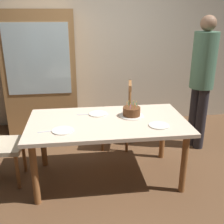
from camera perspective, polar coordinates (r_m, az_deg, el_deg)
The scene contains 12 objects.
ground at distance 3.35m, azimuth -0.87°, elevation -13.46°, with size 6.40×6.40×0.00m, color brown.
back_wall at distance 4.65m, azimuth -3.64°, elevation 13.43°, with size 6.40×0.10×2.60m, color beige.
dining_table at distance 3.03m, azimuth -0.94°, elevation -3.26°, with size 1.75×0.95×0.73m.
birthday_cake at distance 3.12m, azimuth 4.13°, elevation -0.02°, with size 0.28×0.28×0.18m.
plate_near_celebrant at distance 2.79m, azimuth -10.32°, elevation -3.83°, with size 0.22×0.22×0.01m, color silver.
plate_far_side at distance 3.19m, azimuth -2.94°, elevation -0.36°, with size 0.22×0.22×0.01m, color silver.
plate_near_guest at distance 2.91m, azimuth 9.88°, elevation -2.78°, with size 0.22×0.22×0.01m, color silver.
fork_near_celebrant at distance 2.81m, azimuth -13.58°, elevation -4.01°, with size 0.18×0.02×0.01m, color silver.
fork_far_side at distance 3.18m, azimuth -5.81°, elevation -0.54°, with size 0.18×0.02×0.01m, color silver.
chair_spindle_back at distance 3.86m, azimuth 1.15°, elevation -0.96°, with size 0.52×0.52×0.95m.
person_guest at distance 3.88m, azimuth 18.47°, elevation 7.24°, with size 0.32×0.32×1.83m.
china_cabinet at distance 4.45m, azimuth -14.74°, elevation 7.94°, with size 1.10×0.45×1.90m.
Camera 1 is at (-0.31, -2.76, 1.87)m, focal length 43.45 mm.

